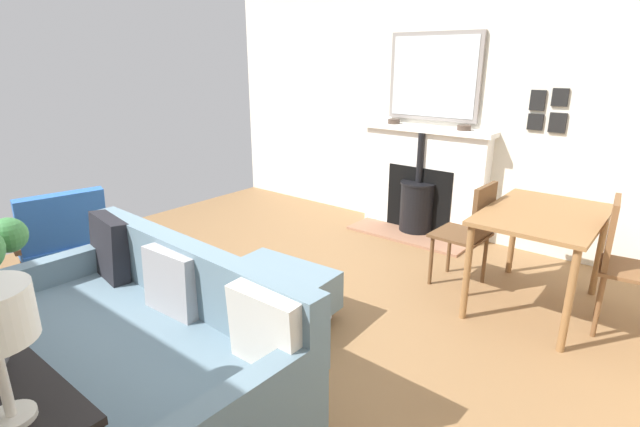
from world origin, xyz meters
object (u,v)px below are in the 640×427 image
Objects in this scene: fireplace at (422,187)px; sofa at (148,338)px; armchair_accent at (62,236)px; dining_chair_near_fireplace at (471,228)px; ottoman at (275,290)px; dining_table at (542,225)px; mantel_bowl_far at (464,127)px; mantel_bowl_near at (394,121)px; dining_chair_by_back_wall at (621,256)px.

fireplace is 0.72× the size of sofa.
dining_chair_near_fireplace reaches higher than armchair_accent.
armchair_accent is (0.73, -1.60, 0.25)m from ottoman.
sofa is at bearing -29.92° from dining_table.
armchair_accent is (3.08, -1.92, -0.68)m from mantel_bowl_far.
dining_table is at bearing 134.83° from ottoman.
mantel_bowl_near reaches higher than dining_chair_by_back_wall.
mantel_bowl_near reaches higher than dining_chair_near_fireplace.
mantel_bowl_near is at bearing -90.00° from mantel_bowl_far.
mantel_bowl_near is at bearing -168.74° from ottoman.
armchair_accent is at bearing -31.94° from mantel_bowl_far.
dining_chair_by_back_wall is at bearing 57.69° from mantel_bowl_far.
dining_chair_near_fireplace is (-2.36, 0.85, 0.17)m from sofa.
armchair_accent is 4.06m from dining_chair_by_back_wall.
armchair_accent is at bearing -49.55° from dining_chair_near_fireplace.
mantel_bowl_near is 0.12× the size of dining_table.
sofa is 1.01m from ottoman.
fireplace is 1.54× the size of dining_chair_by_back_wall.
armchair_accent reaches higher than sofa.
mantel_bowl_near is at bearing -112.82° from dining_chair_by_back_wall.
fireplace is 1.66× the size of armchair_accent.
dining_chair_near_fireplace reaches higher than dining_table.
sofa is 2.32× the size of armchair_accent.
mantel_bowl_near is 2.15m from dining_table.
dining_chair_by_back_wall is at bearing 67.18° from mantel_bowl_near.
mantel_bowl_near reaches higher than fireplace.
mantel_bowl_near is 0.16× the size of ottoman.
mantel_bowl_far reaches higher than sofa.
mantel_bowl_far is 0.07× the size of sofa.
dining_table is (0.98, 1.05, -0.51)m from mantel_bowl_far.
mantel_bowl_near is 0.06× the size of sofa.
dining_table is at bearing 90.40° from dining_chair_near_fireplace.
sofa is at bearing 1.62° from fireplace.
mantel_bowl_far is 3.46m from sofa.
mantel_bowl_far reaches higher than fireplace.
ottoman is 1.64m from dining_chair_near_fireplace.
dining_table is at bearing 125.23° from armchair_accent.
sofa is at bearing 8.14° from mantel_bowl_near.
fireplace is 3.34m from sofa.
mantel_bowl_near is 1.77m from dining_chair_near_fireplace.
sofa reaches higher than dining_table.
ottoman is at bearing -45.17° from dining_table.
fireplace reaches higher than dining_chair_by_back_wall.
armchair_accent is at bearing -99.43° from sofa.
fireplace is at bearing -88.56° from mantel_bowl_far.
ottoman is 1.98m from dining_table.
mantel_bowl_near is 2.63m from dining_chair_by_back_wall.
mantel_bowl_far is 0.12× the size of dining_table.
ottoman is 1.78m from armchair_accent.
armchair_accent is 0.93× the size of dining_chair_by_back_wall.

